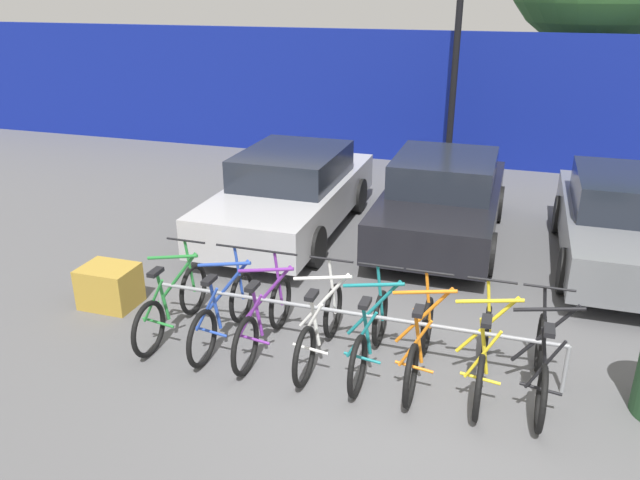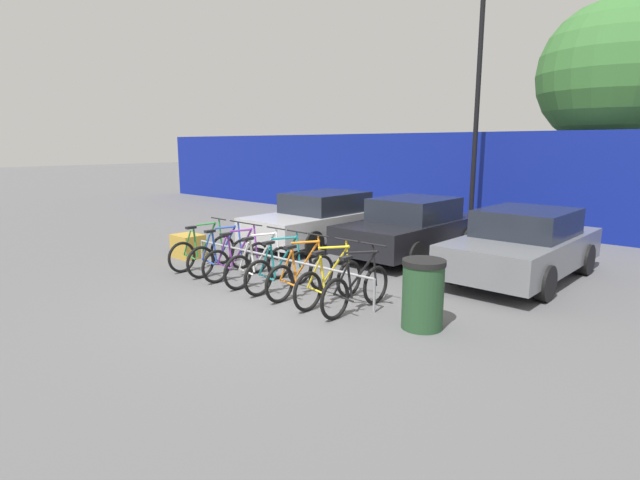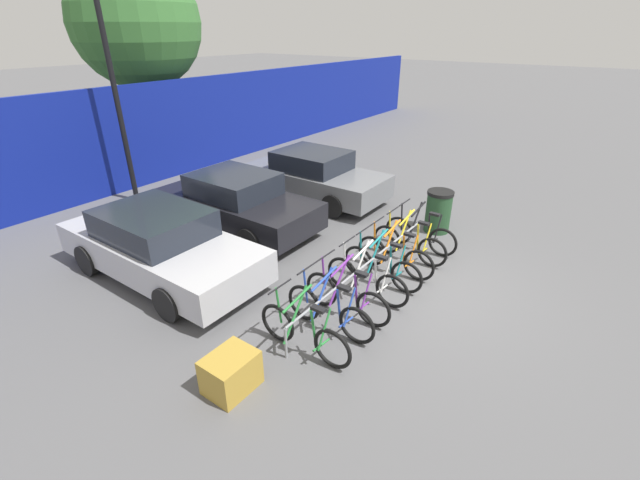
# 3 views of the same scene
# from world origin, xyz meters

# --- Properties ---
(ground_plane) EXTENTS (120.00, 120.00, 0.00)m
(ground_plane) POSITION_xyz_m (0.00, 0.00, 0.00)
(ground_plane) COLOR #59595B
(hoarding_wall) EXTENTS (36.00, 0.16, 3.03)m
(hoarding_wall) POSITION_xyz_m (0.00, 9.50, 1.52)
(hoarding_wall) COLOR navy
(hoarding_wall) RESTS_ON ground
(bike_rack) EXTENTS (4.78, 0.04, 0.57)m
(bike_rack) POSITION_xyz_m (-0.76, 0.68, 0.50)
(bike_rack) COLOR gray
(bike_rack) RESTS_ON ground
(bicycle_green) EXTENTS (0.68, 1.71, 1.05)m
(bicycle_green) POSITION_xyz_m (-2.88, 0.53, 0.38)
(bicycle_green) COLOR black
(bicycle_green) RESTS_ON ground
(bicycle_blue) EXTENTS (0.68, 1.71, 1.05)m
(bicycle_blue) POSITION_xyz_m (-2.21, 0.53, 0.38)
(bicycle_blue) COLOR black
(bicycle_blue) RESTS_ON ground
(bicycle_purple) EXTENTS (0.68, 1.71, 1.05)m
(bicycle_purple) POSITION_xyz_m (-1.69, 0.53, 0.38)
(bicycle_purple) COLOR black
(bicycle_purple) RESTS_ON ground
(bicycle_white) EXTENTS (0.68, 1.71, 1.05)m
(bicycle_white) POSITION_xyz_m (-1.01, 0.53, 0.38)
(bicycle_white) COLOR black
(bicycle_white) RESTS_ON ground
(bicycle_teal) EXTENTS (0.68, 1.71, 1.05)m
(bicycle_teal) POSITION_xyz_m (-0.43, 0.53, 0.38)
(bicycle_teal) COLOR black
(bicycle_teal) RESTS_ON ground
(bicycle_orange) EXTENTS (0.68, 1.71, 1.05)m
(bicycle_orange) POSITION_xyz_m (0.12, 0.53, 0.38)
(bicycle_orange) COLOR black
(bicycle_orange) RESTS_ON ground
(bicycle_yellow) EXTENTS (0.68, 1.71, 1.05)m
(bicycle_yellow) POSITION_xyz_m (0.78, 0.53, 0.38)
(bicycle_yellow) COLOR black
(bicycle_yellow) RESTS_ON ground
(bicycle_black) EXTENTS (0.68, 1.71, 1.05)m
(bicycle_black) POSITION_xyz_m (1.36, 0.53, 0.38)
(bicycle_black) COLOR black
(bicycle_black) RESTS_ON ground
(car_silver) EXTENTS (1.91, 4.48, 1.40)m
(car_silver) POSITION_xyz_m (-2.71, 4.23, 0.69)
(car_silver) COLOR #B7B7BC
(car_silver) RESTS_ON ground
(car_black) EXTENTS (1.91, 4.10, 1.40)m
(car_black) POSITION_xyz_m (-0.21, 4.64, 0.69)
(car_black) COLOR black
(car_black) RESTS_ON ground
(car_grey) EXTENTS (1.91, 4.17, 1.40)m
(car_grey) POSITION_xyz_m (2.56, 4.36, 0.69)
(car_grey) COLOR slate
(car_grey) RESTS_ON ground
(cargo_crate) EXTENTS (0.70, 0.56, 0.55)m
(cargo_crate) POSITION_xyz_m (-4.04, 0.90, 0.28)
(cargo_crate) COLOR #B28C33
(cargo_crate) RESTS_ON ground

